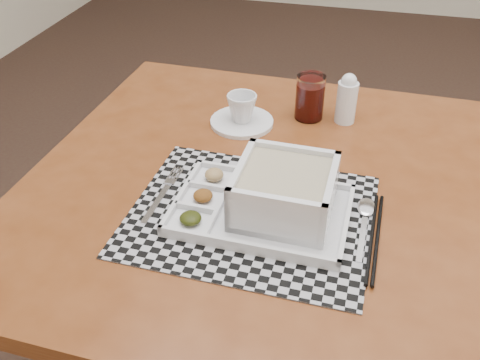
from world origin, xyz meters
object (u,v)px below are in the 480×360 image
Objects in this scene: cup at (242,108)px; creamer_bottle at (347,99)px; serving_tray at (277,198)px; juice_glass at (310,99)px; dining_table at (265,208)px.

creamer_bottle reaches higher than cup.
juice_glass is (0.00, 0.38, 0.01)m from serving_tray.
dining_table is at bearing -114.78° from creamer_bottle.
cup is 0.16m from juice_glass.
dining_table is at bearing -81.78° from cup.
creamer_bottle is (0.13, 0.28, 0.13)m from dining_table.
creamer_bottle is at bearing -0.85° from cup.
creamer_bottle is (0.09, 0.00, 0.01)m from juice_glass.
dining_table is 3.03× the size of serving_tray.
cup is at bearing 114.90° from serving_tray.
juice_glass is 0.88× the size of creamer_bottle.
serving_tray is 2.66× the size of creamer_bottle.
serving_tray reaches higher than cup.
dining_table is 0.34m from creamer_bottle.
dining_table is at bearing 111.55° from serving_tray.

